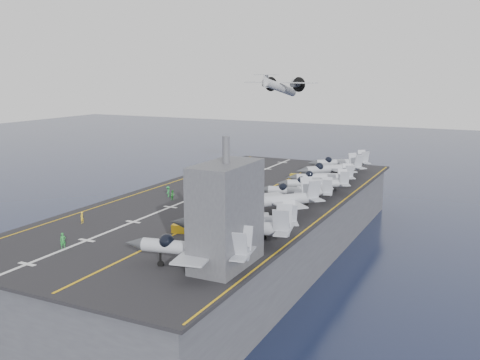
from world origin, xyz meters
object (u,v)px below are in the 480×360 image
at_px(island_superstructure, 226,202).
at_px(transport_plane, 280,87).
at_px(tow_cart_a, 179,228).
at_px(fighter_jet_0, 194,248).

distance_m(island_superstructure, transport_plane, 90.00).
xyz_separation_m(island_superstructure, tow_cart_a, (-11.94, 8.52, -6.92)).
distance_m(fighter_jet_0, tow_cart_a, 14.93).
bearing_deg(tow_cart_a, island_superstructure, -35.52).
distance_m(tow_cart_a, transport_plane, 79.96).
xyz_separation_m(fighter_jet_0, transport_plane, (-25.47, 87.80, 15.32)).
bearing_deg(transport_plane, tow_cart_a, -78.12).
height_order(fighter_jet_0, tow_cart_a, fighter_jet_0).
height_order(island_superstructure, tow_cart_a, island_superstructure).
height_order(island_superstructure, transport_plane, transport_plane).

